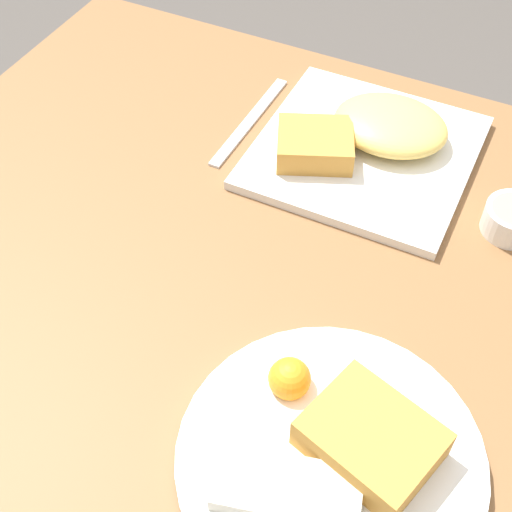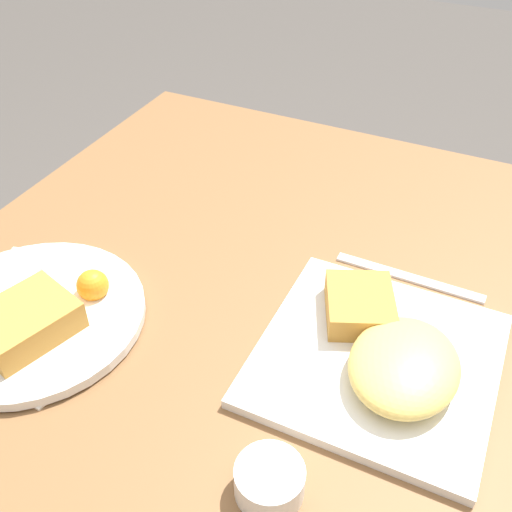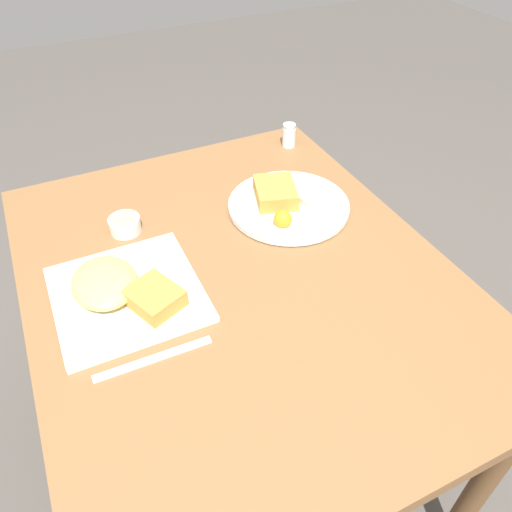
{
  "view_description": "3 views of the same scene",
  "coord_description": "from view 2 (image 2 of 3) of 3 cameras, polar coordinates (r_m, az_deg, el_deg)",
  "views": [
    {
      "loc": [
        -0.22,
        0.5,
        1.38
      ],
      "look_at": [
        0.0,
        0.04,
        0.78
      ],
      "focal_mm": 50.0,
      "sensor_mm": 36.0,
      "label": 1
    },
    {
      "loc": [
        -0.54,
        -0.31,
        1.3
      ],
      "look_at": [
        0.03,
        -0.04,
        0.78
      ],
      "focal_mm": 42.0,
      "sensor_mm": 36.0,
      "label": 2
    },
    {
      "loc": [
        0.71,
        -0.3,
        1.46
      ],
      "look_at": [
        0.02,
        0.03,
        0.77
      ],
      "focal_mm": 35.0,
      "sensor_mm": 36.0,
      "label": 3
    }
  ],
  "objects": [
    {
      "name": "sauce_ramekin",
      "position": [
        0.65,
        1.29,
        -20.57
      ],
      "size": [
        0.07,
        0.07,
        0.04
      ],
      "color": "white",
      "rests_on": "dining_table"
    },
    {
      "name": "menu_card",
      "position": [
        0.85,
        -21.49,
        -6.61
      ],
      "size": [
        0.18,
        0.25,
        0.0
      ],
      "rotation": [
        0.0,
        0.0,
        -0.11
      ],
      "color": "beige",
      "rests_on": "dining_table"
    },
    {
      "name": "dining_table",
      "position": [
        0.91,
        -2.93,
        -7.15
      ],
      "size": [
        1.08,
        0.87,
        0.72
      ],
      "color": "brown",
      "rests_on": "ground_plane"
    },
    {
      "name": "butter_knife",
      "position": [
        0.9,
        14.35,
        -1.99
      ],
      "size": [
        0.02,
        0.22,
        0.0
      ],
      "rotation": [
        0.0,
        0.0,
        1.55
      ],
      "color": "silver",
      "rests_on": "dining_table"
    },
    {
      "name": "plate_oval_far",
      "position": [
        0.85,
        -20.59,
        -5.11
      ],
      "size": [
        0.3,
        0.3,
        0.05
      ],
      "color": "white",
      "rests_on": "menu_card"
    },
    {
      "name": "plate_square_near",
      "position": [
        0.76,
        12.11,
        -9.09
      ],
      "size": [
        0.29,
        0.29,
        0.06
      ],
      "color": "white",
      "rests_on": "dining_table"
    }
  ]
}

